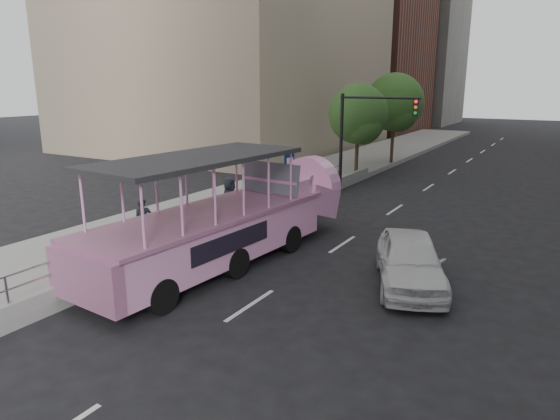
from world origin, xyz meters
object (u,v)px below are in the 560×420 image
Objects in this scene: traffic_signal at (363,127)px; street_tree_far at (395,105)px; duck_boat at (232,220)px; street_tree_near at (359,116)px; pedestrian_far at (230,199)px; car at (410,260)px; parking_sign at (289,177)px; pedestrian_near at (144,222)px.

traffic_signal is 9.57m from street_tree_far.
duck_boat is 15.51m from street_tree_near.
duck_boat is 21.47m from street_tree_far.
pedestrian_far is at bearing -103.98° from traffic_signal.
parking_sign is at bearing 121.08° from car.
traffic_signal reaches higher than car.
parking_sign is at bearing -86.65° from street_tree_near.
pedestrian_near is at bearing -157.73° from duck_boat.
pedestrian_far is 0.31× the size of street_tree_near.
street_tree_near is 0.89× the size of street_tree_far.
duck_boat is at bearing -34.38° from pedestrian_near.
duck_boat is 1.71× the size of street_tree_far.
traffic_signal is (2.66, 12.94, 2.37)m from pedestrian_near.
pedestrian_far is at bearing 142.05° from car.
parking_sign is (1.11, 2.91, 0.55)m from pedestrian_far.
street_tree_near is at bearing -91.91° from street_tree_far.
duck_boat is at bearing -78.27° from parking_sign.
car is at bearing -62.56° from street_tree_near.
parking_sign is at bearing -88.72° from street_tree_far.
car is 2.68× the size of pedestrian_near.
parking_sign is 9.49m from street_tree_near.
street_tree_far is at bearing 30.13° from pedestrian_near.
parking_sign is at bearing 20.69° from pedestrian_near.
street_tree_near is (-0.54, 9.24, 2.09)m from parking_sign.
traffic_signal is at bearing 21.75° from pedestrian_near.
pedestrian_near is at bearing -93.71° from street_tree_near.
street_tree_near is (0.57, 12.15, 2.64)m from pedestrian_far.
street_tree_far reaches higher than pedestrian_far.
traffic_signal reaches higher than pedestrian_far.
street_tree_far reaches higher than pedestrian_near.
duck_boat is 1.93× the size of street_tree_near.
street_tree_near reaches higher than pedestrian_far.
traffic_signal is (-5.89, 10.99, 2.74)m from car.
pedestrian_far is (-8.06, 2.27, 0.42)m from car.
pedestrian_near is at bearing 170.62° from car.
parking_sign is at bearing -26.94° from pedestrian_far.
pedestrian_far is at bearing -92.44° from street_tree_far.
street_tree_near is (1.06, 16.37, 2.69)m from pedestrian_near.
parking_sign is at bearing -100.30° from traffic_signal.
street_tree_far is at bearing -8.42° from pedestrian_far.
parking_sign is 0.43× the size of street_tree_far.
traffic_signal is at bearing -65.02° from street_tree_near.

